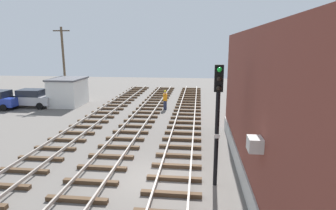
{
  "coord_description": "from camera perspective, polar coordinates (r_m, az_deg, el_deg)",
  "views": [
    {
      "loc": [
        1.93,
        -11.58,
        6.02
      ],
      "look_at": [
        -0.17,
        7.23,
        1.92
      ],
      "focal_mm": 29.81,
      "sensor_mm": 36.0,
      "label": 1
    }
  ],
  "objects": [
    {
      "name": "track_near_building",
      "position": [
        13.03,
        1.26,
        -14.68
      ],
      "size": [
        2.5,
        54.97,
        0.32
      ],
      "color": "#4C3826",
      "rests_on": "ground"
    },
    {
      "name": "utility_pole_far",
      "position": [
        32.23,
        -20.54,
        8.07
      ],
      "size": [
        1.8,
        0.24,
        7.86
      ],
      "color": "brown",
      "rests_on": "ground"
    },
    {
      "name": "signal_mast",
      "position": [
        11.73,
        10.11,
        -1.39
      ],
      "size": [
        0.36,
        0.4,
        5.24
      ],
      "color": "black",
      "rests_on": "ground"
    },
    {
      "name": "ground_plane",
      "position": [
        13.19,
        -2.85,
        -14.95
      ],
      "size": [
        80.0,
        80.0,
        0.0
      ],
      "primitive_type": "plane",
      "color": "#605B56"
    },
    {
      "name": "track_far",
      "position": [
        15.4,
        -27.38,
        -11.72
      ],
      "size": [
        2.5,
        54.97,
        0.32
      ],
      "color": "#4C3826",
      "rests_on": "ground"
    },
    {
      "name": "control_hut",
      "position": [
        29.91,
        -19.74,
        2.58
      ],
      "size": [
        3.0,
        3.8,
        2.76
      ],
      "color": "silver",
      "rests_on": "ground"
    },
    {
      "name": "track_centre",
      "position": [
        13.79,
        -14.37,
        -13.48
      ],
      "size": [
        2.5,
        54.97,
        0.32
      ],
      "color": "#4C3826",
      "rests_on": "ground"
    },
    {
      "name": "track_worker_foreground",
      "position": [
        26.31,
        -0.59,
        1.06
      ],
      "size": [
        0.4,
        0.4,
        1.87
      ],
      "color": "#262D4C",
      "rests_on": "ground"
    },
    {
      "name": "parked_car_silver",
      "position": [
        30.47,
        -26.07,
        1.29
      ],
      "size": [
        4.2,
        2.04,
        1.76
      ],
      "color": "#B7B7BC",
      "rests_on": "ground"
    }
  ]
}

